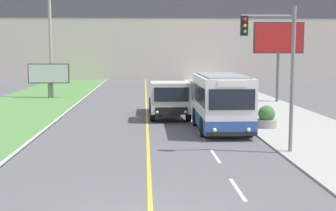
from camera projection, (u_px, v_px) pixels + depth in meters
lane_marking_centre at (163, 199)px, 13.68m from camera, size 2.88×140.00×0.01m
city_bus at (221, 103)px, 24.95m from camera, size 2.65×6.10×3.03m
dump_truck at (169, 99)px, 29.66m from camera, size 2.51×7.05×2.38m
car_distant at (187, 90)px, 42.47m from camera, size 1.80×4.30×1.45m
utility_pole_far at (50, 42)px, 42.00m from camera, size 1.80×0.28×10.04m
traffic_light_mast at (278, 61)px, 19.25m from camera, size 2.28×0.32×6.11m
billboard_large at (279, 42)px, 38.26m from camera, size 4.16×0.24×6.61m
billboard_small at (49, 74)px, 42.05m from camera, size 3.67×0.24×3.12m
planter_round_near at (266, 118)px, 25.81m from camera, size 1.17×1.17×1.22m
planter_round_second at (249, 108)px, 30.22m from camera, size 1.06×1.06×1.15m
planter_round_third at (235, 101)px, 34.62m from camera, size 1.17×1.17×1.23m
planter_round_far at (223, 95)px, 39.01m from camera, size 1.07×1.07×1.18m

